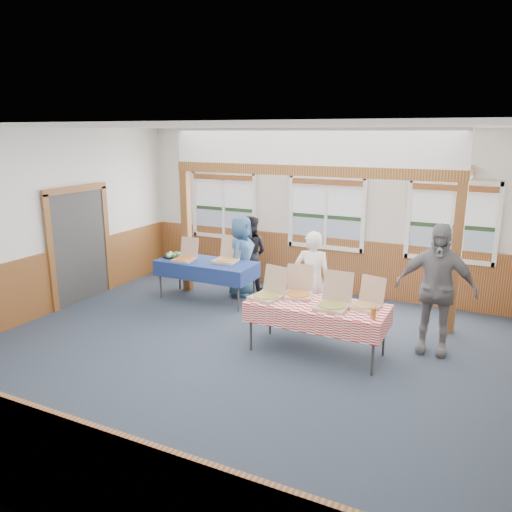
{
  "coord_description": "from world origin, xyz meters",
  "views": [
    {
      "loc": [
        3.01,
        -5.81,
        3.15
      ],
      "look_at": [
        -0.33,
        1.0,
        1.24
      ],
      "focal_mm": 35.0,
      "sensor_mm": 36.0,
      "label": 1
    }
  ],
  "objects_px": {
    "table_left": "(206,264)",
    "woman_white": "(312,280)",
    "person_grey": "(435,289)",
    "table_right": "(317,307)",
    "man_blue": "(241,256)",
    "woman_black": "(250,253)"
  },
  "relations": [
    {
      "from": "table_left",
      "to": "woman_white",
      "type": "xyz_separation_m",
      "value": [
        2.28,
        -0.44,
        0.11
      ]
    },
    {
      "from": "table_left",
      "to": "person_grey",
      "type": "bearing_deg",
      "value": 9.59
    },
    {
      "from": "table_right",
      "to": "man_blue",
      "type": "bearing_deg",
      "value": 144.86
    },
    {
      "from": "table_left",
      "to": "man_blue",
      "type": "xyz_separation_m",
      "value": [
        0.46,
        0.55,
        0.08
      ]
    },
    {
      "from": "woman_white",
      "to": "person_grey",
      "type": "distance_m",
      "value": 1.89
    },
    {
      "from": "person_grey",
      "to": "woman_black",
      "type": "bearing_deg",
      "value": 156.29
    },
    {
      "from": "man_blue",
      "to": "woman_white",
      "type": "bearing_deg",
      "value": -125.19
    },
    {
      "from": "table_right",
      "to": "table_left",
      "type": "bearing_deg",
      "value": 158.75
    },
    {
      "from": "man_blue",
      "to": "person_grey",
      "type": "xyz_separation_m",
      "value": [
        3.7,
        -1.09,
        0.17
      ]
    },
    {
      "from": "table_left",
      "to": "table_right",
      "type": "xyz_separation_m",
      "value": [
        2.68,
        -1.33,
        0.0
      ]
    },
    {
      "from": "table_right",
      "to": "man_blue",
      "type": "relative_size",
      "value": 1.3
    },
    {
      "from": "table_left",
      "to": "table_right",
      "type": "bearing_deg",
      "value": -9.6
    },
    {
      "from": "man_blue",
      "to": "table_left",
      "type": "bearing_deg",
      "value": 134.02
    },
    {
      "from": "man_blue",
      "to": "woman_black",
      "type": "bearing_deg",
      "value": -2.9
    },
    {
      "from": "table_right",
      "to": "woman_white",
      "type": "bearing_deg",
      "value": 119.46
    },
    {
      "from": "table_left",
      "to": "person_grey",
      "type": "distance_m",
      "value": 4.2
    },
    {
      "from": "table_right",
      "to": "person_grey",
      "type": "xyz_separation_m",
      "value": [
        1.48,
        0.8,
        0.25
      ]
    },
    {
      "from": "man_blue",
      "to": "person_grey",
      "type": "height_order",
      "value": "person_grey"
    },
    {
      "from": "table_left",
      "to": "table_right",
      "type": "relative_size",
      "value": 1.0
    },
    {
      "from": "person_grey",
      "to": "table_right",
      "type": "bearing_deg",
      "value": -153.49
    },
    {
      "from": "table_right",
      "to": "woman_black",
      "type": "bearing_deg",
      "value": 139.56
    },
    {
      "from": "man_blue",
      "to": "person_grey",
      "type": "bearing_deg",
      "value": -112.78
    }
  ]
}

